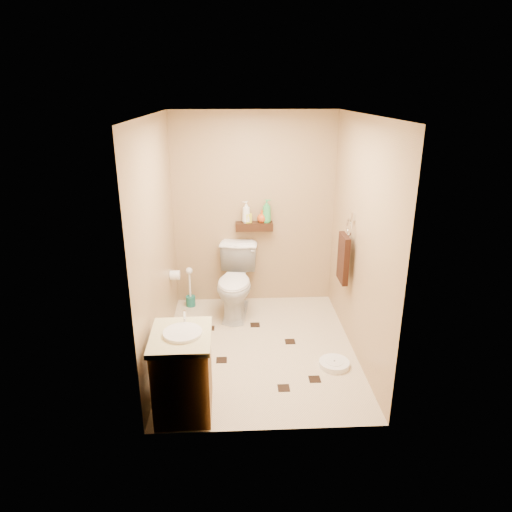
{
  "coord_description": "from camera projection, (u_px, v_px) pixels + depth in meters",
  "views": [
    {
      "loc": [
        -0.25,
        -4.25,
        2.61
      ],
      "look_at": [
        -0.02,
        0.25,
        0.97
      ],
      "focal_mm": 32.0,
      "sensor_mm": 36.0,
      "label": 1
    }
  ],
  "objects": [
    {
      "name": "floor_accents",
      "position": [
        261.0,
        351.0,
        4.83
      ],
      "size": [
        1.16,
        1.33,
        0.01
      ],
      "color": "black",
      "rests_on": "ground"
    },
    {
      "name": "ceiling",
      "position": [
        260.0,
        115.0,
        4.07
      ],
      "size": [
        2.0,
        2.5,
        0.02
      ],
      "primitive_type": "cube",
      "color": "silver",
      "rests_on": "wall_back"
    },
    {
      "name": "toilet_brush",
      "position": [
        190.0,
        293.0,
        5.79
      ],
      "size": [
        0.12,
        0.12,
        0.53
      ],
      "color": "#1A695C",
      "rests_on": "ground"
    },
    {
      "name": "wall_right",
      "position": [
        360.0,
        241.0,
        4.53
      ],
      "size": [
        0.04,
        2.5,
        2.4
      ],
      "primitive_type": "cube",
      "color": "tan",
      "rests_on": "ground"
    },
    {
      "name": "vanity",
      "position": [
        183.0,
        371.0,
        3.84
      ],
      "size": [
        0.51,
        0.61,
        0.85
      ],
      "rotation": [
        0.0,
        0.0,
        0.02
      ],
      "color": "brown",
      "rests_on": "ground"
    },
    {
      "name": "bottle_d",
      "position": [
        267.0,
        211.0,
        5.58
      ],
      "size": [
        0.13,
        0.13,
        0.29
      ],
      "primitive_type": "imported",
      "rotation": [
        0.0,
        0.0,
        1.37
      ],
      "color": "green",
      "rests_on": "wall_shelf"
    },
    {
      "name": "wall_left",
      "position": [
        157.0,
        244.0,
        4.43
      ],
      "size": [
        0.04,
        2.5,
        2.4
      ],
      "primitive_type": "cube",
      "color": "tan",
      "rests_on": "ground"
    },
    {
      "name": "toilet",
      "position": [
        236.0,
        282.0,
        5.52
      ],
      "size": [
        0.56,
        0.87,
        0.84
      ],
      "primitive_type": "imported",
      "rotation": [
        0.0,
        0.0,
        -0.12
      ],
      "color": "white",
      "rests_on": "ground"
    },
    {
      "name": "wall_front",
      "position": [
        269.0,
        296.0,
        3.31
      ],
      "size": [
        2.0,
        0.04,
        2.4
      ],
      "primitive_type": "cube",
      "color": "tan",
      "rests_on": "ground"
    },
    {
      "name": "wall_back",
      "position": [
        254.0,
        211.0,
        5.65
      ],
      "size": [
        2.0,
        0.04,
        2.4
      ],
      "primitive_type": "cube",
      "color": "tan",
      "rests_on": "ground"
    },
    {
      "name": "ground",
      "position": [
        259.0,
        348.0,
        4.89
      ],
      "size": [
        2.5,
        2.5,
        0.0
      ],
      "primitive_type": "plane",
      "color": "beige",
      "rests_on": "ground"
    },
    {
      "name": "wall_shelf",
      "position": [
        254.0,
        226.0,
        5.64
      ],
      "size": [
        0.46,
        0.14,
        0.1
      ],
      "primitive_type": "cube",
      "color": "#381A0F",
      "rests_on": "wall_back"
    },
    {
      "name": "towel_ring",
      "position": [
        344.0,
        256.0,
        4.85
      ],
      "size": [
        0.12,
        0.3,
        0.76
      ],
      "color": "silver",
      "rests_on": "wall_right"
    },
    {
      "name": "bathroom_scale",
      "position": [
        334.0,
        364.0,
        4.56
      ],
      "size": [
        0.37,
        0.37,
        0.06
      ],
      "rotation": [
        0.0,
        0.0,
        0.24
      ],
      "color": "white",
      "rests_on": "ground"
    },
    {
      "name": "toilet_paper",
      "position": [
        175.0,
        275.0,
        5.25
      ],
      "size": [
        0.12,
        0.11,
        0.12
      ],
      "color": "white",
      "rests_on": "wall_left"
    },
    {
      "name": "bottle_a",
      "position": [
        246.0,
        212.0,
        5.57
      ],
      "size": [
        0.14,
        0.14,
        0.27
      ],
      "primitive_type": "imported",
      "rotation": [
        0.0,
        0.0,
        5.17
      ],
      "color": "white",
      "rests_on": "wall_shelf"
    },
    {
      "name": "bottle_b",
      "position": [
        248.0,
        216.0,
        5.59
      ],
      "size": [
        0.11,
        0.11,
        0.17
      ],
      "primitive_type": "imported",
      "rotation": [
        0.0,
        0.0,
        2.08
      ],
      "color": "yellow",
      "rests_on": "wall_shelf"
    },
    {
      "name": "bottle_c",
      "position": [
        262.0,
        216.0,
        5.6
      ],
      "size": [
        0.17,
        0.17,
        0.16
      ],
      "primitive_type": "imported",
      "rotation": [
        0.0,
        0.0,
        0.56
      ],
      "color": "#C14916",
      "rests_on": "wall_shelf"
    }
  ]
}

